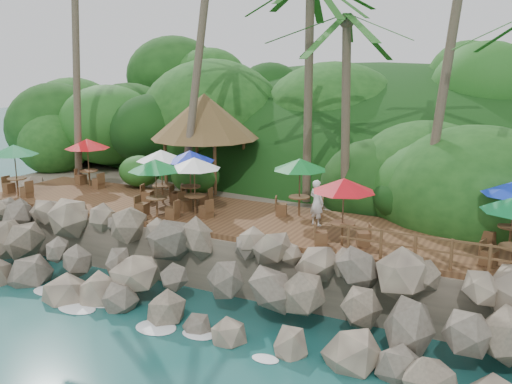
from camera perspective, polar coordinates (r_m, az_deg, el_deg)
The scene contains 11 objects.
ground at distance 19.88m, azimuth -8.21°, elevation -13.22°, with size 140.00×140.00×0.00m, color #19514F.
land_base at distance 33.05m, azimuth 8.01°, elevation -0.39°, with size 32.00×25.20×2.10m, color gray.
jungle_hill at distance 40.26m, azimuth 11.55°, elevation 0.43°, with size 44.80×28.00×15.40m, color #143811.
seawall at distance 20.91m, azimuth -5.11°, elevation -8.28°, with size 29.00×4.00×2.30m, color gray, non-canonical shape.
terrace at distance 23.85m, azimuth 0.00°, elevation -2.81°, with size 26.00×5.00×0.20m, color brown.
jungle_foliage at distance 32.40m, azimuth 7.35°, elevation -2.57°, with size 44.00×16.00×12.00m, color #143811, non-canonical shape.
foam_line at distance 20.08m, azimuth -7.70°, elevation -12.81°, with size 25.20×0.80×0.06m.
palapa at distance 29.04m, azimuth -4.99°, elevation 7.30°, with size 5.31×5.31×4.60m.
dining_clusters at distance 23.71m, azimuth -2.87°, elevation 2.25°, with size 23.65×5.19×2.38m.
railing at distance 19.05m, azimuth 20.01°, elevation -5.65°, with size 8.30×0.10×1.00m.
waiter at distance 22.82m, azimuth 5.87°, elevation -1.03°, with size 0.65×0.43×1.80m, color white.
Camera 1 is at (10.54, -14.33, 8.87)m, focal length 41.43 mm.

